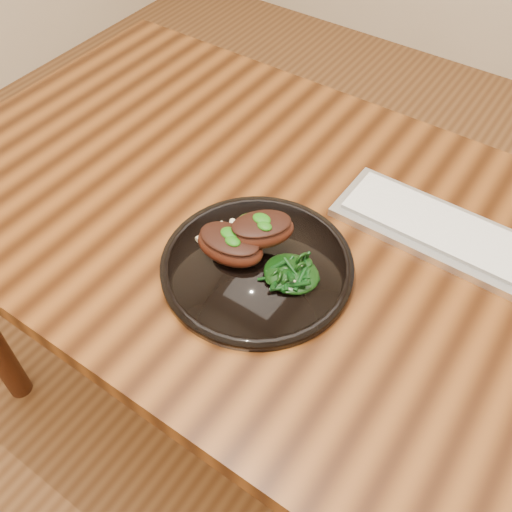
{
  "coord_description": "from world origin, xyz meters",
  "views": [
    {
      "loc": [
        0.24,
        -0.6,
        1.45
      ],
      "look_at": [
        -0.09,
        -0.12,
        0.78
      ],
      "focal_mm": 40.0,
      "sensor_mm": 36.0,
      "label": 1
    }
  ],
  "objects_px": {
    "lamb_chop_front": "(230,244)",
    "greens_heap": "(292,271)",
    "plate": "(257,266)",
    "desk": "(337,279)",
    "keyboard": "(467,242)"
  },
  "relations": [
    {
      "from": "lamb_chop_front",
      "to": "keyboard",
      "type": "xyz_separation_m",
      "value": [
        0.3,
        0.25,
        -0.03
      ]
    },
    {
      "from": "plate",
      "to": "greens_heap",
      "type": "relative_size",
      "value": 3.45
    },
    {
      "from": "desk",
      "to": "greens_heap",
      "type": "xyz_separation_m",
      "value": [
        -0.03,
        -0.11,
        0.11
      ]
    },
    {
      "from": "lamb_chop_front",
      "to": "keyboard",
      "type": "distance_m",
      "value": 0.39
    },
    {
      "from": "lamb_chop_front",
      "to": "plate",
      "type": "bearing_deg",
      "value": 13.6
    },
    {
      "from": "lamb_chop_front",
      "to": "greens_heap",
      "type": "height_order",
      "value": "lamb_chop_front"
    },
    {
      "from": "plate",
      "to": "lamb_chop_front",
      "type": "bearing_deg",
      "value": -166.4
    },
    {
      "from": "desk",
      "to": "keyboard",
      "type": "bearing_deg",
      "value": 35.69
    },
    {
      "from": "plate",
      "to": "desk",
      "type": "bearing_deg",
      "value": 52.77
    },
    {
      "from": "plate",
      "to": "lamb_chop_front",
      "type": "height_order",
      "value": "lamb_chop_front"
    },
    {
      "from": "desk",
      "to": "plate",
      "type": "bearing_deg",
      "value": -127.23
    },
    {
      "from": "plate",
      "to": "greens_heap",
      "type": "height_order",
      "value": "greens_heap"
    },
    {
      "from": "lamb_chop_front",
      "to": "greens_heap",
      "type": "distance_m",
      "value": 0.11
    },
    {
      "from": "desk",
      "to": "greens_heap",
      "type": "bearing_deg",
      "value": -104.89
    },
    {
      "from": "plate",
      "to": "keyboard",
      "type": "distance_m",
      "value": 0.35
    }
  ]
}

